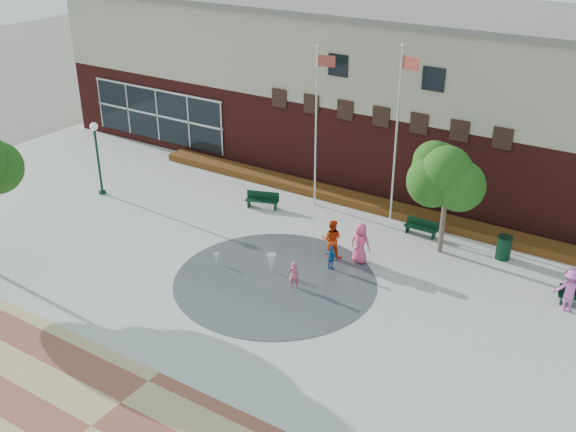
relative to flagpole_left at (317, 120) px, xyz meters
The scene contains 20 objects.
ground 11.57m from the flagpole_left, 76.84° to the right, with size 120.00×120.00×0.00m, color #666056.
plaza_concrete 8.18m from the flagpole_left, 69.15° to the right, with size 46.00×18.00×0.01m, color #A8A8A0.
paver_band 18.11m from the flagpole_left, 82.06° to the right, with size 46.00×6.00×0.01m, color brown.
splash_pad 8.98m from the flagpole_left, 71.79° to the right, with size 8.40×8.40×0.01m, color #383A3D.
library_building 7.52m from the flagpole_left, 71.22° to the left, with size 44.40×10.40×9.20m.
flower_bed 5.30m from the flagpole_left, 27.15° to the left, with size 26.00×1.20×0.40m, color maroon.
flagpole_left is the anchor object (origin of this frame).
flagpole_right 4.03m from the flagpole_left, ahead, with size 1.01×0.39×8.55m.
lamp_left 11.60m from the flagpole_left, 154.39° to the right, with size 0.42×0.42×3.96m.
bench_left 5.08m from the flagpole_left, 139.75° to the right, with size 1.74×1.00×0.85m.
bench_mid 7.28m from the flagpole_left, ahead, with size 1.57×0.44×0.79m.
trash_can 10.57m from the flagpole_left, ahead, with size 0.67×0.67×1.10m.
tree_mid 7.37m from the flagpole_left, ahead, with size 3.11×3.11×5.25m.
water_jet_a 8.39m from the flagpole_left, 74.64° to the right, with size 0.41×0.41×0.80m, color white.
water_jet_b 8.82m from the flagpole_left, 93.79° to the right, with size 0.22×0.22×0.50m, color white.
child_splash 8.97m from the flagpole_left, 65.56° to the right, with size 0.43×0.29×1.19m, color #D0506A.
adult_red 6.60m from the flagpole_left, 52.02° to the right, with size 0.89×0.69×1.83m, color red.
adult_pink 7.14m from the flagpole_left, 41.10° to the right, with size 0.91×0.59×1.85m, color #E64170.
child_blue 7.67m from the flagpole_left, 53.46° to the right, with size 0.65×0.27×1.11m, color #15549E.
person_bench 13.89m from the flagpole_left, 13.11° to the right, with size 1.17×0.67×1.81m, color #E75CBF.
Camera 1 is at (13.42, -16.82, 14.62)m, focal length 42.00 mm.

